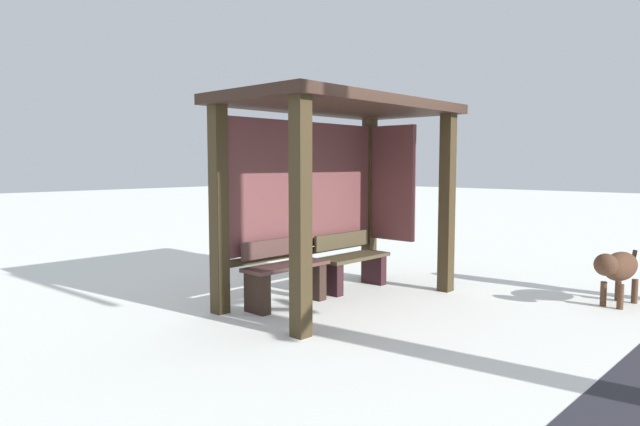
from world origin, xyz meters
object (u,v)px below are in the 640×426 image
Objects in this scene: bus_shelter at (336,154)px; bench_left_inside at (285,275)px; bench_center_inside at (351,264)px; dog at (618,268)px.

bus_shelter is 1.57m from bench_left_inside.
dog is at bearing -63.46° from bench_center_inside.
bench_left_inside is at bearing -179.94° from bench_center_inside.
dog is (1.40, -2.81, 0.11)m from bench_center_inside.
dog is at bearing -54.30° from bus_shelter.
dog is at bearing -47.27° from bench_left_inside.
bench_left_inside reaches higher than dog.
bench_center_inside is at bearing 0.06° from bench_left_inside.
bus_shelter is 2.72× the size of bench_left_inside.
bench_left_inside is 1.00× the size of bench_center_inside.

